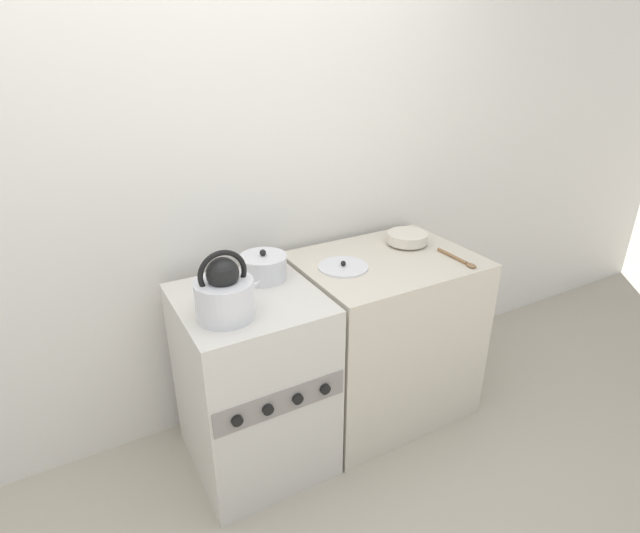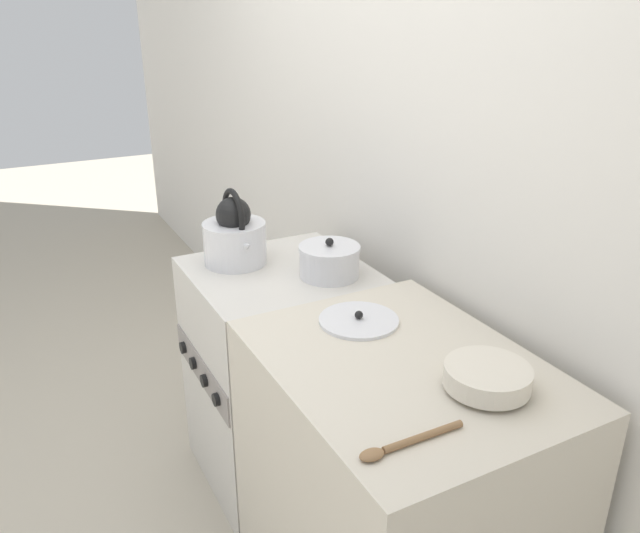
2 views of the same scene
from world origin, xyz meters
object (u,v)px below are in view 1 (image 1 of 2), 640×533
at_px(kettle, 225,293).
at_px(loose_pot_lid, 343,267).
at_px(cooking_pot, 264,267).
at_px(enamel_bowl, 407,238).
at_px(stove, 254,382).

bearing_deg(kettle, loose_pot_lid, 13.33).
distance_m(cooking_pot, loose_pot_lid, 0.36).
bearing_deg(kettle, enamel_bowl, 12.58).
relative_size(stove, enamel_bowl, 4.16).
xyz_separation_m(cooking_pot, loose_pot_lid, (0.35, -0.09, -0.04)).
relative_size(kettle, enamel_bowl, 1.33).
bearing_deg(stove, enamel_bowl, 7.83).
bearing_deg(cooking_pot, kettle, -137.06).
bearing_deg(loose_pot_lid, cooking_pot, 164.87).
bearing_deg(kettle, cooking_pot, 42.94).
bearing_deg(cooking_pot, loose_pot_lid, -15.13).
relative_size(stove, cooking_pot, 4.10).
xyz_separation_m(kettle, loose_pot_lid, (0.61, 0.14, -0.09)).
height_order(enamel_bowl, loose_pot_lid, enamel_bowl).
relative_size(kettle, loose_pot_lid, 1.18).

